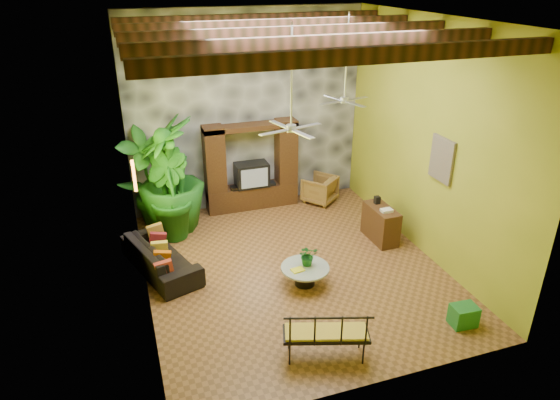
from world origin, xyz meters
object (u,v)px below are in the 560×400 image
object	(u,v)px
ceiling_fan_front	(291,117)
tall_plant_b	(168,195)
coffee_table	(305,273)
green_bin	(464,315)
wicker_armchair	(320,189)
side_console	(381,224)
entertainment_center	(252,173)
iron_bench	(328,332)
sofa	(161,256)
tall_plant_c	(170,175)
ceiling_fan_back	(345,90)
tall_plant_a	(148,178)

from	to	relation	value
ceiling_fan_front	tall_plant_b	distance (m)	4.06
coffee_table	green_bin	xyz separation A→B (m)	(2.22, -2.08, -0.06)
wicker_armchair	tall_plant_b	xyz separation A→B (m)	(-4.06, -0.63, 0.69)
tall_plant_b	side_console	world-z (taller)	tall_plant_b
ceiling_fan_front	tall_plant_b	bearing A→B (deg)	127.94
entertainment_center	iron_bench	xyz separation A→B (m)	(-0.40, -5.92, -0.42)
ceiling_fan_front	sofa	size ratio (longest dim) A/B	0.83
tall_plant_c	side_console	size ratio (longest dim) A/B	2.71
entertainment_center	sofa	bearing A→B (deg)	-138.25
ceiling_fan_back	tall_plant_c	bearing A→B (deg)	159.17
entertainment_center	tall_plant_c	bearing A→B (deg)	-166.13
tall_plant_c	ceiling_fan_back	bearing A→B (deg)	-20.83
ceiling_fan_front	tall_plant_a	size ratio (longest dim) A/B	0.76
ceiling_fan_front	tall_plant_a	world-z (taller)	ceiling_fan_front
sofa	tall_plant_c	bearing A→B (deg)	-34.53
side_console	tall_plant_a	bearing A→B (deg)	152.01
ceiling_fan_front	tall_plant_a	xyz separation A→B (m)	(-2.42, 3.38, -2.17)
entertainment_center	green_bin	size ratio (longest dim) A/B	5.36
iron_bench	wicker_armchair	bearing A→B (deg)	86.17
ceiling_fan_back	side_console	bearing A→B (deg)	-44.36
entertainment_center	iron_bench	world-z (taller)	entertainment_center
ceiling_fan_front	green_bin	world-z (taller)	ceiling_fan_front
tall_plant_a	side_console	size ratio (longest dim) A/B	2.41
sofa	iron_bench	xyz separation A→B (m)	(2.25, -3.55, 0.22)
side_console	ceiling_fan_front	bearing A→B (deg)	-162.32
tall_plant_b	iron_bench	xyz separation A→B (m)	(1.84, -5.00, -0.51)
tall_plant_c	coffee_table	distance (m)	4.08
iron_bench	green_bin	world-z (taller)	iron_bench
coffee_table	green_bin	distance (m)	3.04
entertainment_center	tall_plant_b	world-z (taller)	entertainment_center
entertainment_center	coffee_table	world-z (taller)	entertainment_center
entertainment_center	tall_plant_c	xyz separation A→B (m)	(-2.12, -0.52, 0.42)
entertainment_center	green_bin	distance (m)	6.35
ceiling_fan_front	ceiling_fan_back	bearing A→B (deg)	41.63
tall_plant_c	entertainment_center	bearing A→B (deg)	13.87
ceiling_fan_front	side_console	size ratio (longest dim) A/B	1.82
sofa	tall_plant_a	distance (m)	2.39
ceiling_fan_front	side_console	world-z (taller)	ceiling_fan_front
sofa	side_console	bearing A→B (deg)	-111.84
entertainment_center	coffee_table	bearing A→B (deg)	-89.60
sofa	ceiling_fan_front	bearing A→B (deg)	-133.93
ceiling_fan_back	tall_plant_a	distance (m)	5.07
wicker_armchair	iron_bench	distance (m)	6.05
ceiling_fan_front	wicker_armchair	world-z (taller)	ceiling_fan_front
coffee_table	ceiling_fan_back	bearing A→B (deg)	50.01
wicker_armchair	tall_plant_b	world-z (taller)	tall_plant_b
ceiling_fan_front	tall_plant_a	distance (m)	4.69
ceiling_fan_back	sofa	distance (m)	5.26
tall_plant_b	iron_bench	distance (m)	5.35
wicker_armchair	side_console	distance (m)	2.44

